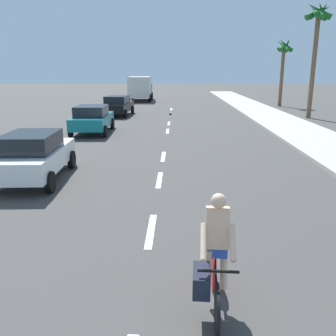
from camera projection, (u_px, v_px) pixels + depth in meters
The scene contains 17 objects.
ground_plane at pixel (167, 135), 20.15m from camera, with size 160.00×160.00×0.00m, color #423F3D.
sidewalk_strip at pixel (295, 129), 21.87m from camera, with size 3.60×80.00×0.14m, color #B2ADA3.
lane_stripe_2 at pixel (151, 230), 8.13m from camera, with size 0.16×1.80×0.01m, color white.
lane_stripe_3 at pixel (159, 180), 11.90m from camera, with size 0.16×1.80×0.01m, color white.
lane_stripe_4 at pixel (163, 156), 15.13m from camera, with size 0.16×1.80×0.01m, color white.
lane_stripe_5 at pixel (168, 131), 21.50m from camera, with size 0.16×1.80×0.01m, color white.
lane_stripe_6 at pixel (169, 123), 24.61m from camera, with size 0.16×1.80×0.01m, color white.
lane_stripe_7 at pixel (170, 114), 29.81m from camera, with size 0.16×1.80×0.01m, color white.
lane_stripe_8 at pixel (170, 114), 29.63m from camera, with size 0.16×1.80×0.01m, color white.
lane_stripe_9 at pixel (171, 109), 33.61m from camera, with size 0.16×1.80×0.01m, color white.
cyclist at pixel (213, 259), 5.25m from camera, with size 0.63×1.71×1.82m.
parked_car_white at pixel (34, 155), 11.73m from camera, with size 2.09×4.19×1.57m.
parked_car_teal at pixel (92, 118), 20.68m from camera, with size 2.16×4.46×1.57m.
parked_car_black at pixel (118, 105), 28.62m from camera, with size 2.20×4.42×1.57m.
delivery_truck at pixel (140, 88), 42.63m from camera, with size 2.75×6.27×2.80m.
palm_tree_far at pixel (317, 26), 25.77m from camera, with size 1.91×1.97×8.28m.
palm_tree_distant at pixel (283, 54), 35.30m from camera, with size 1.73×1.92×6.63m.
Camera 1 is at (0.58, 0.07, 3.48)m, focal length 38.65 mm.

